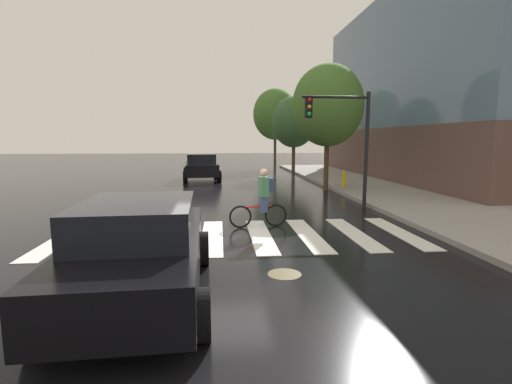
% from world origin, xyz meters
% --- Properties ---
extents(ground_plane, '(120.00, 120.00, 0.00)m').
position_xyz_m(ground_plane, '(0.00, 0.00, 0.00)').
color(ground_plane, black).
extents(crosswalk_stripes, '(9.45, 3.62, 0.01)m').
position_xyz_m(crosswalk_stripes, '(0.39, 0.00, 0.01)').
color(crosswalk_stripes, silver).
rests_on(crosswalk_stripes, ground).
extents(manhole_cover, '(0.64, 0.64, 0.01)m').
position_xyz_m(manhole_cover, '(1.17, -2.90, 0.00)').
color(manhole_cover, '#473D1E').
rests_on(manhole_cover, ground).
extents(sedan_near, '(2.30, 4.67, 1.59)m').
position_xyz_m(sedan_near, '(-1.30, -3.74, 0.82)').
color(sedan_near, black).
rests_on(sedan_near, ground).
extents(sedan_mid, '(2.52, 4.88, 1.64)m').
position_xyz_m(sedan_mid, '(-1.18, 14.13, 0.85)').
color(sedan_mid, black).
rests_on(sedan_mid, ground).
extents(cyclist, '(1.70, 0.39, 1.69)m').
position_xyz_m(cyclist, '(1.19, 0.98, 0.84)').
color(cyclist, black).
rests_on(cyclist, ground).
extents(traffic_light_near, '(2.47, 0.28, 4.20)m').
position_xyz_m(traffic_light_near, '(4.44, 3.61, 2.86)').
color(traffic_light_near, black).
rests_on(traffic_light_near, ground).
extents(fire_hydrant, '(0.33, 0.22, 0.78)m').
position_xyz_m(fire_hydrant, '(6.22, 8.83, 0.53)').
color(fire_hydrant, gold).
rests_on(fire_hydrant, sidewalk).
extents(street_tree_near, '(3.46, 3.46, 6.15)m').
position_xyz_m(street_tree_near, '(5.25, 8.66, 4.15)').
color(street_tree_near, '#4C3823').
rests_on(street_tree_near, ground).
extents(street_tree_mid, '(3.10, 3.10, 5.51)m').
position_xyz_m(street_tree_mid, '(5.21, 16.86, 3.72)').
color(street_tree_mid, '#4C3823').
rests_on(street_tree_mid, ground).
extents(street_tree_far, '(3.94, 3.94, 7.02)m').
position_xyz_m(street_tree_far, '(4.97, 24.32, 4.74)').
color(street_tree_far, '#4C3823').
rests_on(street_tree_far, ground).
extents(corner_building, '(17.41, 20.45, 11.11)m').
position_xyz_m(corner_building, '(18.28, 13.06, 5.51)').
color(corner_building, brown).
rests_on(corner_building, ground).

